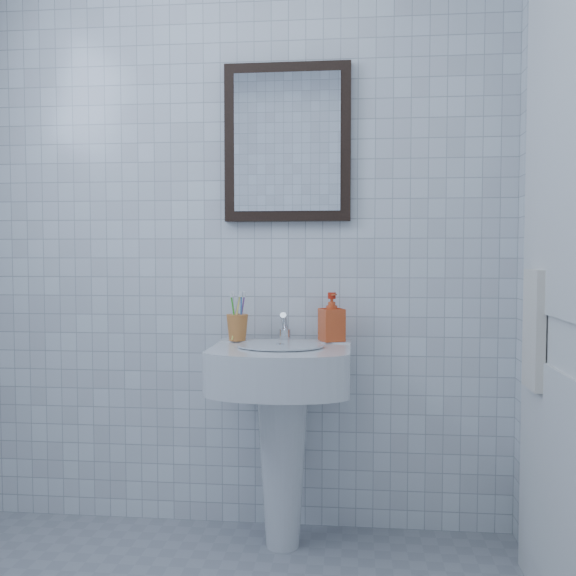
# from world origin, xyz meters

# --- Properties ---
(wall_back) EXTENTS (2.20, 0.02, 2.50)m
(wall_back) POSITION_xyz_m (0.00, 1.20, 1.25)
(wall_back) COLOR silver
(wall_back) RESTS_ON ground
(washbasin) EXTENTS (0.51, 0.37, 0.78)m
(washbasin) POSITION_xyz_m (0.20, 0.98, 0.52)
(washbasin) COLOR silver
(washbasin) RESTS_ON ground
(faucet) EXTENTS (0.05, 0.10, 0.12)m
(faucet) POSITION_xyz_m (0.20, 1.08, 0.82)
(faucet) COLOR silver
(faucet) RESTS_ON washbasin
(toothbrush_cup) EXTENTS (0.11, 0.11, 0.10)m
(toothbrush_cup) POSITION_xyz_m (0.02, 1.07, 0.83)
(toothbrush_cup) COLOR orange
(toothbrush_cup) RESTS_ON washbasin
(soap_dispenser) EXTENTS (0.11, 0.11, 0.19)m
(soap_dispenser) POSITION_xyz_m (0.38, 1.10, 0.87)
(soap_dispenser) COLOR #CE4314
(soap_dispenser) RESTS_ON washbasin
(wall_mirror) EXTENTS (0.50, 0.04, 0.62)m
(wall_mirror) POSITION_xyz_m (0.20, 1.18, 1.55)
(wall_mirror) COLOR black
(wall_mirror) RESTS_ON wall_back
(bathroom_door) EXTENTS (0.04, 0.80, 2.00)m
(bathroom_door) POSITION_xyz_m (1.08, 0.55, 1.00)
(bathroom_door) COLOR silver
(bathroom_door) RESTS_ON ground
(towel_ring) EXTENTS (0.01, 0.18, 0.18)m
(towel_ring) POSITION_xyz_m (1.06, 0.73, 1.05)
(towel_ring) COLOR silver
(towel_ring) RESTS_ON wall_right
(hand_towel) EXTENTS (0.03, 0.16, 0.38)m
(hand_towel) POSITION_xyz_m (1.04, 0.73, 0.87)
(hand_towel) COLOR white
(hand_towel) RESTS_ON towel_ring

